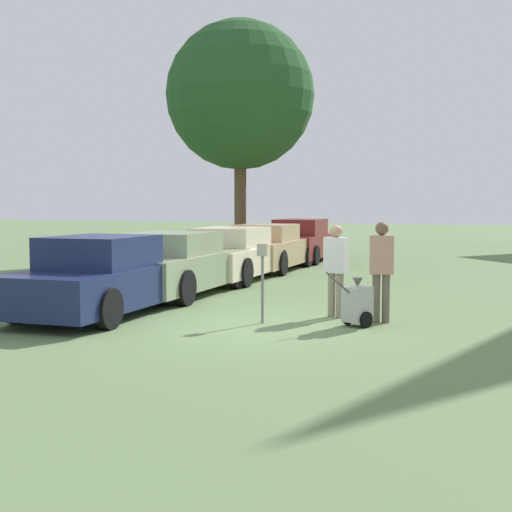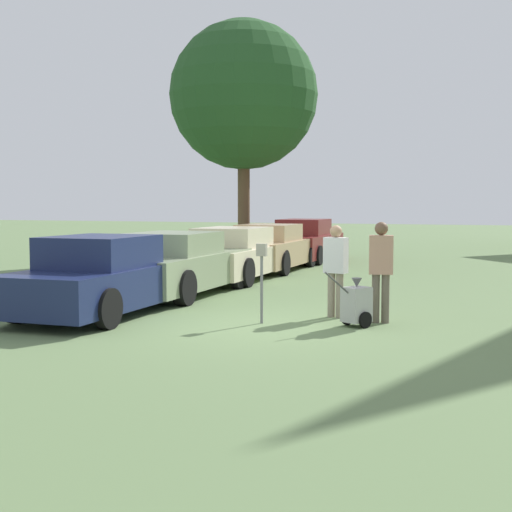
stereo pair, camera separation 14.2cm
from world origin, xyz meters
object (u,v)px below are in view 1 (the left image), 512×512
at_px(parked_car_maroon, 301,242).
at_px(equipment_cart, 357,304).
at_px(parked_car_navy, 104,278).
at_px(person_worker, 336,265).
at_px(parking_meter, 262,268).
at_px(person_supervisor, 381,265).
at_px(parked_car_cream, 233,255).
at_px(parked_car_sage, 176,265).
at_px(parked_car_tan, 268,249).

relative_size(parked_car_maroon, equipment_cart, 4.85).
height_order(parked_car_navy, person_worker, person_worker).
relative_size(parked_car_navy, parked_car_maroon, 0.99).
distance_m(parking_meter, person_supervisor, 2.12).
bearing_deg(equipment_cart, parked_car_cream, 158.15).
bearing_deg(parking_meter, person_worker, 45.92).
height_order(parked_car_sage, person_supervisor, person_supervisor).
distance_m(parked_car_cream, parked_car_maroon, 6.68).
bearing_deg(person_supervisor, person_worker, -30.01).
relative_size(parked_car_cream, person_worker, 3.02).
xyz_separation_m(person_worker, equipment_cart, (0.58, -0.83, -0.59)).
bearing_deg(person_worker, person_supervisor, 174.25).
xyz_separation_m(parked_car_cream, person_worker, (4.24, -5.35, 0.30)).
distance_m(parked_car_tan, person_worker, 9.33).
relative_size(parked_car_navy, parked_car_tan, 0.98).
relative_size(parked_car_navy, parked_car_sage, 0.95).
relative_size(parked_car_cream, parked_car_maroon, 1.08).
bearing_deg(parked_car_tan, parked_car_navy, -91.63).
relative_size(parked_car_navy, person_supervisor, 2.66).
height_order(parked_car_sage, person_worker, person_worker).
height_order(parked_car_cream, parking_meter, parked_car_cream).
bearing_deg(parked_car_cream, person_supervisor, -49.30).
distance_m(parked_car_cream, person_worker, 6.83).
relative_size(parked_car_sage, person_worker, 2.92).
relative_size(parked_car_maroon, parking_meter, 3.41).
height_order(parked_car_sage, parked_car_cream, parked_car_sage).
distance_m(parked_car_sage, parking_meter, 4.34).
xyz_separation_m(parking_meter, person_supervisor, (1.96, 0.79, 0.05)).
distance_m(parked_car_sage, person_supervisor, 5.58).
relative_size(parked_car_sage, parking_meter, 3.55).
relative_size(parked_car_maroon, person_worker, 2.81).
relative_size(parked_car_navy, parked_car_cream, 0.92).
bearing_deg(person_worker, parked_car_maroon, -57.89).
relative_size(parked_car_tan, equipment_cart, 4.92).
distance_m(parked_car_navy, equipment_cart, 4.85).
xyz_separation_m(parked_car_sage, equipment_cart, (4.83, -2.67, -0.30)).
bearing_deg(person_supervisor, parked_car_sage, -34.18).
bearing_deg(parked_car_sage, parked_car_cream, 88.37).
bearing_deg(parked_car_tan, person_supervisor, -60.74).
bearing_deg(equipment_cart, parked_car_navy, -145.62).
bearing_deg(parked_car_cream, person_worker, -53.20).
relative_size(parked_car_navy, parking_meter, 3.38).
bearing_deg(parked_car_maroon, parked_car_sage, -91.63).
xyz_separation_m(parked_car_tan, person_supervisor, (5.14, -8.60, 0.35)).
height_order(parked_car_cream, equipment_cart, parked_car_cream).
bearing_deg(parked_car_sage, parking_meter, -44.32).
distance_m(parked_car_maroon, parking_meter, 13.51).
xyz_separation_m(parked_car_cream, parked_car_tan, (-0.00, 2.95, -0.00)).
relative_size(parked_car_sage, person_supervisor, 2.79).
distance_m(parked_car_tan, person_supervisor, 10.03).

